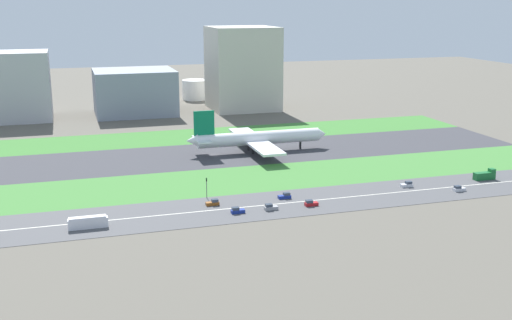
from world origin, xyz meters
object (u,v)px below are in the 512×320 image
car_6 (285,196)px  car_0 (213,203)px  car_3 (237,211)px  fuel_tank_centre (195,90)px  car_5 (459,189)px  car_4 (270,207)px  terminal_building (9,86)px  hangar_building (135,92)px  airliner (256,138)px  car_1 (311,203)px  car_2 (407,185)px  truck_0 (485,175)px  office_tower (242,68)px  fuel_tank_west (147,91)px  bus_0 (88,222)px  traffic_light (207,186)px

car_6 → car_0: size_ratio=1.00×
car_3 → fuel_tank_centre: fuel_tank_centre is taller
car_5 → car_4: same height
terminal_building → hangar_building: bearing=0.0°
airliner → car_1: bearing=-93.5°
airliner → car_2: 77.47m
car_2 → car_0: (-72.16, 0.00, 0.00)m
car_4 → truck_0: 89.14m
car_2 → car_6: 46.97m
office_tower → car_3: bearing=-106.3°
car_6 → fuel_tank_centre: fuel_tank_centre is taller
car_0 → office_tower: bearing=71.3°
office_tower → fuel_tank_west: 72.46m
bus_0 → traffic_light: traffic_light is taller
car_5 → car_6: (-61.89, 10.00, 0.00)m
fuel_tank_centre → car_5: bearing=-78.9°
traffic_light → car_3: bearing=-71.9°
car_4 → terminal_building: terminal_building is taller
car_0 → traffic_light: 8.68m
car_0 → car_1: bearing=-18.1°
traffic_light → office_tower: (61.88, 174.01, 20.90)m
office_tower → terminal_building: bearing=180.0°
car_1 → bus_0: size_ratio=0.38×
car_5 → fuel_tank_centre: bearing=-78.9°
hangar_building → car_0: bearing=-88.4°
fuel_tank_centre → truck_0: bearing=-74.1°
car_0 → truck_0: size_ratio=0.52×
car_2 → office_tower: bearing=93.3°
car_6 → car_1: bearing=-61.4°
car_6 → car_2: bearing=0.0°
fuel_tank_centre → terminal_building: bearing=-158.5°
car_4 → bus_0: 57.05m
car_0 → fuel_tank_west: bearing=88.1°
airliner → car_2: (36.74, -68.00, -5.31)m
fuel_tank_west → fuel_tank_centre: 32.83m
airliner → bus_0: size_ratio=5.60×
car_6 → hangar_building: size_ratio=0.09×
car_5 → bus_0: bearing=0.0°
terminal_building → bus_0: bearing=-80.1°
car_0 → office_tower: (61.54, 182.00, 24.27)m
car_2 → terminal_building: size_ratio=0.10×
hangar_building → office_tower: 67.62m
car_3 → hangar_building: 192.68m
car_5 → bus_0: 127.47m
car_5 → truck_0: 20.74m
hangar_building → airliner: bearing=-70.5°
bus_0 → car_4: bearing=-180.0°
bus_0 → office_tower: (101.92, 192.00, 23.37)m
car_5 → car_6: size_ratio=1.00×
airliner → fuel_tank_west: 161.43m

